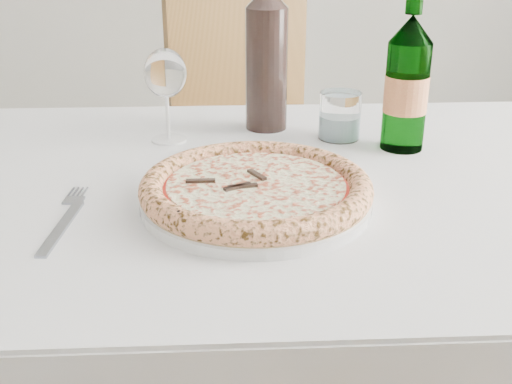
# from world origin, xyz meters

# --- Properties ---
(dining_table) EXTENTS (1.41, 0.85, 0.76)m
(dining_table) POSITION_xyz_m (0.07, 0.17, 0.66)
(dining_table) COLOR olive
(dining_table) RESTS_ON floor
(chair_far) EXTENTS (0.54, 0.54, 0.93)m
(chair_far) POSITION_xyz_m (0.14, 0.99, 0.53)
(chair_far) COLOR olive
(chair_far) RESTS_ON floor
(plate) EXTENTS (0.32, 0.32, 0.02)m
(plate) POSITION_xyz_m (0.07, 0.07, 0.76)
(plate) COLOR white
(plate) RESTS_ON dining_table
(pizza) EXTENTS (0.32, 0.32, 0.03)m
(pizza) POSITION_xyz_m (0.07, 0.07, 0.78)
(pizza) COLOR tan
(pizza) RESTS_ON plate
(fork) EXTENTS (0.03, 0.22, 0.00)m
(fork) POSITION_xyz_m (-0.18, 0.04, 0.76)
(fork) COLOR gray
(fork) RESTS_ON dining_table
(wine_glass) EXTENTS (0.07, 0.07, 0.16)m
(wine_glass) POSITION_xyz_m (-0.06, 0.36, 0.87)
(wine_glass) COLOR white
(wine_glass) RESTS_ON dining_table
(tumbler) EXTENTS (0.07, 0.07, 0.08)m
(tumbler) POSITION_xyz_m (0.24, 0.35, 0.79)
(tumbler) COLOR white
(tumbler) RESTS_ON dining_table
(beer_bottle) EXTENTS (0.07, 0.07, 0.28)m
(beer_bottle) POSITION_xyz_m (0.34, 0.29, 0.87)
(beer_bottle) COLOR #28742A
(beer_bottle) RESTS_ON dining_table
(wine_bottle) EXTENTS (0.08, 0.08, 0.31)m
(wine_bottle) POSITION_xyz_m (0.12, 0.42, 0.89)
(wine_bottle) COLOR black
(wine_bottle) RESTS_ON dining_table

